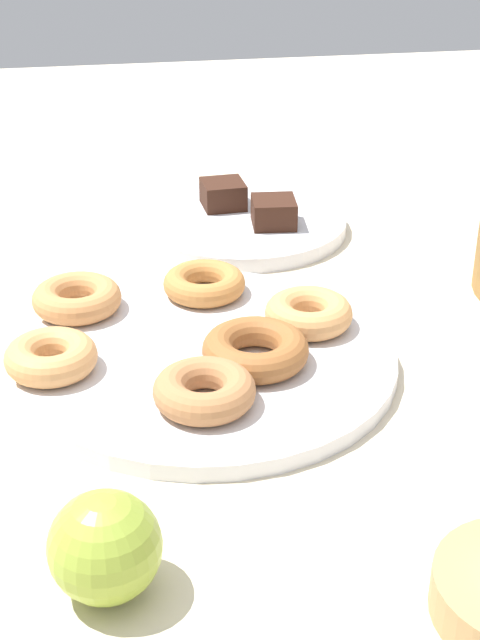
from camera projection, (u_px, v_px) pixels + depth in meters
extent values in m
plane|color=beige|center=(208.00, 366.00, 0.86)|extent=(2.40, 2.40, 0.00)
cylinder|color=silver|center=(208.00, 359.00, 0.86)|extent=(0.34, 0.34, 0.02)
torus|color=tan|center=(51.00, 357.00, 0.82)|extent=(0.10, 0.10, 0.03)
torus|color=#B27547|center=(204.00, 390.00, 0.77)|extent=(0.12, 0.12, 0.03)
torus|color=#C6844C|center=(77.00, 298.00, 0.92)|extent=(0.12, 0.12, 0.03)
torus|color=#995B2D|center=(255.00, 350.00, 0.83)|extent=(0.13, 0.13, 0.03)
torus|color=#BC7A3D|center=(204.00, 283.00, 0.95)|extent=(0.12, 0.12, 0.02)
torus|color=tan|center=(309.00, 313.00, 0.89)|extent=(0.12, 0.12, 0.03)
cylinder|color=silver|center=(243.00, 223.00, 1.14)|extent=(0.25, 0.25, 0.02)
cube|color=#381E14|center=(223.00, 194.00, 1.16)|extent=(0.05, 0.05, 0.03)
cube|color=#381E14|center=(274.00, 212.00, 1.11)|extent=(0.06, 0.05, 0.03)
sphere|color=#93AD38|center=(105.00, 547.00, 0.60)|extent=(0.07, 0.07, 0.07)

